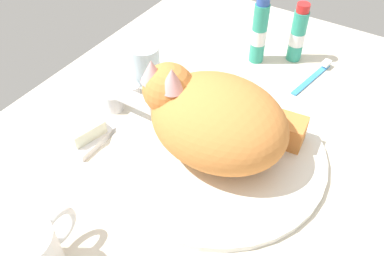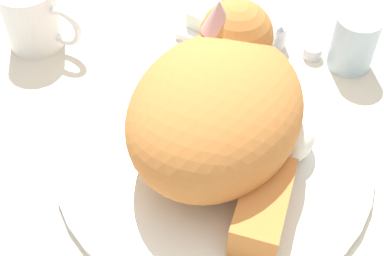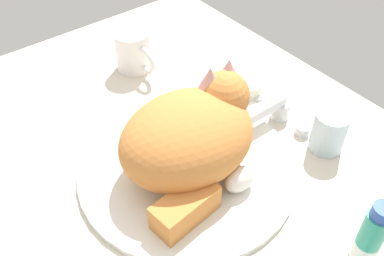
{
  "view_description": "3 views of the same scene",
  "coord_description": "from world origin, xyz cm",
  "px_view_note": "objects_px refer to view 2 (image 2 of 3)",
  "views": [
    {
      "loc": [
        -43.09,
        -22.17,
        53.14
      ],
      "look_at": [
        -2.58,
        3.41,
        6.88
      ],
      "focal_mm": 38.37,
      "sensor_mm": 36.0,
      "label": 1
    },
    {
      "loc": [
        13.9,
        -37.95,
        50.89
      ],
      "look_at": [
        -2.2,
        -1.44,
        5.91
      ],
      "focal_mm": 50.2,
      "sensor_mm": 36.0,
      "label": 2
    },
    {
      "loc": [
        40.8,
        -30.89,
        58.13
      ],
      "look_at": [
        -2.54,
        3.01,
        6.66
      ],
      "focal_mm": 41.34,
      "sensor_mm": 36.0,
      "label": 3
    }
  ],
  "objects_px": {
    "coffee_mug": "(34,18)",
    "rinse_cup": "(354,42)",
    "faucet": "(271,38)",
    "cat": "(221,106)",
    "soap_bar": "(212,21)"
  },
  "relations": [
    {
      "from": "coffee_mug",
      "to": "rinse_cup",
      "type": "bearing_deg",
      "value": 17.95
    },
    {
      "from": "faucet",
      "to": "coffee_mug",
      "type": "relative_size",
      "value": 1.2
    },
    {
      "from": "cat",
      "to": "soap_bar",
      "type": "bearing_deg",
      "value": 114.44
    },
    {
      "from": "faucet",
      "to": "cat",
      "type": "height_order",
      "value": "cat"
    },
    {
      "from": "faucet",
      "to": "coffee_mug",
      "type": "xyz_separation_m",
      "value": [
        -0.32,
        -0.12,
        0.02
      ]
    },
    {
      "from": "rinse_cup",
      "to": "soap_bar",
      "type": "relative_size",
      "value": 1.24
    },
    {
      "from": "cat",
      "to": "soap_bar",
      "type": "xyz_separation_m",
      "value": [
        -0.09,
        0.21,
        -0.06
      ]
    },
    {
      "from": "cat",
      "to": "rinse_cup",
      "type": "distance_m",
      "value": 0.25
    },
    {
      "from": "faucet",
      "to": "rinse_cup",
      "type": "relative_size",
      "value": 1.84
    },
    {
      "from": "faucet",
      "to": "soap_bar",
      "type": "distance_m",
      "value": 0.09
    },
    {
      "from": "coffee_mug",
      "to": "soap_bar",
      "type": "xyz_separation_m",
      "value": [
        0.22,
        0.12,
        -0.02
      ]
    },
    {
      "from": "cat",
      "to": "coffee_mug",
      "type": "height_order",
      "value": "cat"
    },
    {
      "from": "coffee_mug",
      "to": "soap_bar",
      "type": "height_order",
      "value": "coffee_mug"
    },
    {
      "from": "rinse_cup",
      "to": "soap_bar",
      "type": "xyz_separation_m",
      "value": [
        -0.2,
        -0.02,
        -0.01
      ]
    },
    {
      "from": "faucet",
      "to": "soap_bar",
      "type": "xyz_separation_m",
      "value": [
        -0.09,
        0.0,
        -0.0
      ]
    }
  ]
}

